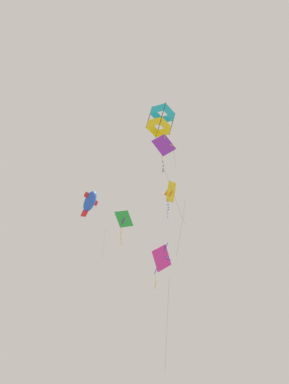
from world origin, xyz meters
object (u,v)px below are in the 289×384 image
(kite_delta_near_left, at_px, (124,219))
(kite_diamond_highest, at_px, (162,258))
(kite_diamond_mid_left, at_px, (164,146))
(kite_fish_upper_right, at_px, (90,201))
(kite_box_near_right, at_px, (161,120))
(kite_delta_low_drifter, at_px, (171,192))

(kite_delta_near_left, relative_size, kite_diamond_highest, 0.30)
(kite_diamond_mid_left, height_order, kite_fish_upper_right, kite_diamond_mid_left)
(kite_diamond_mid_left, bearing_deg, kite_box_near_right, 70.40)
(kite_fish_upper_right, relative_size, kite_delta_low_drifter, 0.85)
(kite_delta_near_left, xyz_separation_m, kite_diamond_mid_left, (-11.98, -6.76, -3.07))
(kite_diamond_mid_left, relative_size, kite_delta_low_drifter, 0.92)
(kite_diamond_mid_left, xyz_separation_m, kite_delta_low_drifter, (10.12, 1.77, 3.86))
(kite_box_near_right, bearing_deg, kite_delta_near_left, 49.94)
(kite_diamond_highest, bearing_deg, kite_fish_upper_right, 138.47)
(kite_diamond_highest, distance_m, kite_fish_upper_right, 7.30)
(kite_diamond_highest, bearing_deg, kite_box_near_right, -158.12)
(kite_delta_near_left, bearing_deg, kite_delta_low_drifter, -88.84)
(kite_diamond_mid_left, distance_m, kite_fish_upper_right, 8.72)
(kite_delta_near_left, xyz_separation_m, kite_diamond_highest, (-2.99, -4.29, -6.58))
(kite_diamond_highest, relative_size, kite_delta_low_drifter, 1.26)
(kite_delta_low_drifter, bearing_deg, kite_fish_upper_right, 127.94)
(kite_box_near_right, relative_size, kite_fish_upper_right, 0.93)
(kite_delta_near_left, height_order, kite_fish_upper_right, kite_delta_near_left)
(kite_box_near_right, height_order, kite_diamond_mid_left, kite_box_near_right)
(kite_delta_near_left, height_order, kite_diamond_mid_left, kite_delta_near_left)
(kite_diamond_highest, bearing_deg, kite_delta_low_drifter, -24.74)
(kite_diamond_mid_left, relative_size, kite_fish_upper_right, 1.08)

